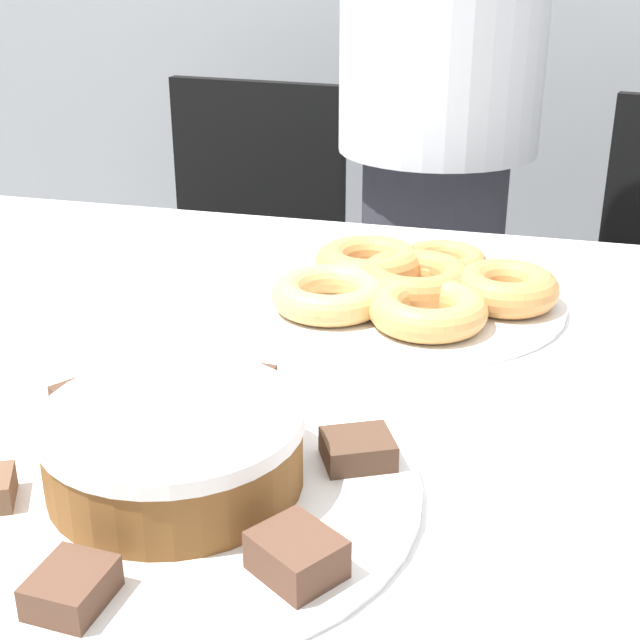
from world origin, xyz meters
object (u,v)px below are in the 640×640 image
at_px(plate_cake, 177,487).
at_px(plate_donuts, 414,299).
at_px(person_standing, 438,118).
at_px(frosted_cake, 174,446).
at_px(office_chair_left, 235,309).

height_order(plate_cake, plate_donuts, same).
height_order(person_standing, frosted_cake, person_standing).
bearing_deg(plate_donuts, frosted_cake, -104.87).
bearing_deg(plate_donuts, office_chair_left, 123.83).
xyz_separation_m(person_standing, office_chair_left, (-0.44, 0.19, -0.47)).
bearing_deg(plate_donuts, person_standing, 95.50).
bearing_deg(frosted_cake, plate_cake, 0.00).
xyz_separation_m(person_standing, plate_cake, (-0.06, -0.97, -0.10)).
relative_size(person_standing, plate_donuts, 4.90).
relative_size(office_chair_left, frosted_cake, 4.54).
relative_size(person_standing, plate_cake, 4.53).
height_order(office_chair_left, plate_donuts, office_chair_left).
bearing_deg(frosted_cake, plate_donuts, 75.13).
distance_m(plate_cake, plate_donuts, 0.43).
distance_m(plate_donuts, frosted_cake, 0.43).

